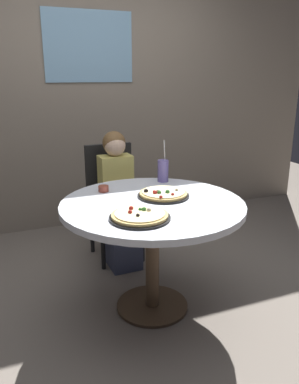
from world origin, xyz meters
name	(u,v)px	position (x,y,z in m)	size (l,w,h in m)	color
ground_plane	(152,306)	(0.00, 0.00, 0.00)	(8.00, 8.00, 0.00)	slate
wall_with_window	(85,80)	(0.00, 1.75, 1.45)	(5.20, 0.14, 2.90)	gray
dining_table	(152,218)	(0.00, 0.00, 0.64)	(1.15, 1.15, 0.75)	silver
chair_wooden	(112,195)	(0.00, 0.90, 0.53)	(0.41, 0.41, 0.95)	black
diner_child	(119,207)	(0.00, 0.71, 0.48)	(0.26, 0.41, 1.08)	#3F4766
pizza_veggie	(163,194)	(0.11, 0.08, 0.77)	(0.34, 0.34, 0.05)	black
pizza_cheese	(140,216)	(-0.17, -0.24, 0.77)	(0.34, 0.34, 0.05)	black
soda_cup	(163,171)	(0.25, 0.41, 0.83)	(0.08, 0.08, 0.31)	#6659A5
sauce_bowl	(103,189)	(-0.22, 0.32, 0.77)	(0.07, 0.07, 0.04)	brown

